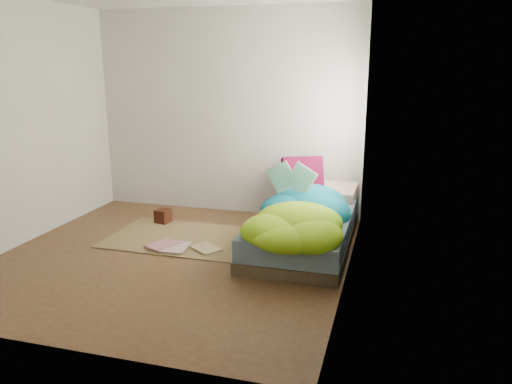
# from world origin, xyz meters

# --- Properties ---
(ground) EXTENTS (3.50, 3.50, 0.00)m
(ground) POSITION_xyz_m (0.00, 0.00, 0.00)
(ground) COLOR #492D1C
(ground) RESTS_ON ground
(room_walls) EXTENTS (3.54, 3.54, 2.62)m
(room_walls) POSITION_xyz_m (0.01, 0.01, 1.63)
(room_walls) COLOR beige
(room_walls) RESTS_ON ground
(bed) EXTENTS (1.00, 2.00, 0.34)m
(bed) POSITION_xyz_m (1.22, 0.72, 0.17)
(bed) COLOR #382C1E
(bed) RESTS_ON ground
(duvet) EXTENTS (0.96, 1.84, 0.34)m
(duvet) POSITION_xyz_m (1.22, 0.50, 0.51)
(duvet) COLOR #07546E
(duvet) RESTS_ON bed
(rug) EXTENTS (1.60, 1.10, 0.01)m
(rug) POSITION_xyz_m (-0.15, 0.55, 0.01)
(rug) COLOR brown
(rug) RESTS_ON ground
(pillow_floral) EXTENTS (0.67, 0.44, 0.14)m
(pillow_floral) POSITION_xyz_m (1.38, 1.50, 0.41)
(pillow_floral) COLOR white
(pillow_floral) RESTS_ON bed
(pillow_magenta) EXTENTS (0.51, 0.34, 0.49)m
(pillow_magenta) POSITION_xyz_m (1.06, 1.47, 0.58)
(pillow_magenta) COLOR #480418
(pillow_magenta) RESTS_ON bed
(open_book) EXTENTS (0.45, 0.13, 0.27)m
(open_book) POSITION_xyz_m (1.05, 0.81, 0.82)
(open_book) COLOR #2D8B31
(open_book) RESTS_ON duvet
(wooden_box) EXTENTS (0.19, 0.19, 0.16)m
(wooden_box) POSITION_xyz_m (-0.59, 1.00, 0.09)
(wooden_box) COLOR #34190B
(wooden_box) RESTS_ON rug
(floor_book_a) EXTENTS (0.28, 0.37, 0.03)m
(floor_book_a) POSITION_xyz_m (-0.18, 0.19, 0.03)
(floor_book_a) COLOR silver
(floor_book_a) RESTS_ON rug
(floor_book_b) EXTENTS (0.35, 0.39, 0.03)m
(floor_book_b) POSITION_xyz_m (-0.33, 0.28, 0.03)
(floor_book_b) COLOR #D37A8F
(floor_book_b) RESTS_ON rug
(floor_book_c) EXTENTS (0.38, 0.36, 0.02)m
(floor_book_c) POSITION_xyz_m (0.20, 0.17, 0.02)
(floor_book_c) COLOR tan
(floor_book_c) RESTS_ON rug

